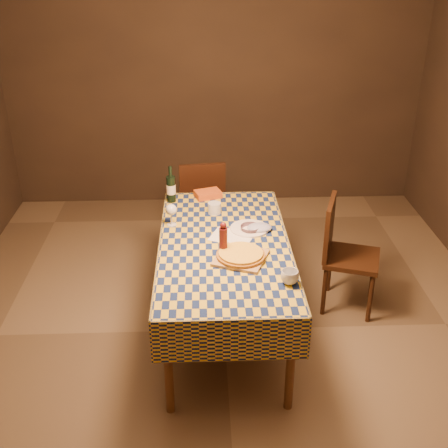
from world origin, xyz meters
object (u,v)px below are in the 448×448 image
(cutting_board, at_px, (241,258))
(white_plate, at_px, (249,229))
(dining_table, at_px, (224,252))
(pizza, at_px, (241,254))
(bowl, at_px, (250,229))
(chair_far, at_px, (201,200))
(chair_right, at_px, (342,249))
(wine_bottle, at_px, (171,188))

(cutting_board, distance_m, white_plate, 0.45)
(dining_table, height_order, pizza, pizza)
(cutting_board, height_order, bowl, bowl)
(white_plate, bearing_deg, dining_table, -133.87)
(dining_table, bearing_deg, chair_far, 97.22)
(dining_table, xyz_separation_m, chair_right, (0.95, 0.32, -0.17))
(white_plate, distance_m, chair_far, 1.18)
(white_plate, xyz_separation_m, chair_right, (0.76, 0.11, -0.26))
(cutting_board, distance_m, wine_bottle, 1.11)
(pizza, xyz_separation_m, bowl, (0.10, 0.40, -0.01))
(cutting_board, height_order, white_plate, cutting_board)
(pizza, distance_m, wine_bottle, 1.11)
(cutting_board, bearing_deg, dining_table, 114.32)
(chair_right, bearing_deg, cutting_board, -147.18)
(wine_bottle, bearing_deg, dining_table, -61.30)
(dining_table, height_order, chair_far, chair_far)
(dining_table, xyz_separation_m, white_plate, (0.20, 0.21, 0.08))
(dining_table, xyz_separation_m, pizza, (0.10, -0.23, 0.11))
(cutting_board, distance_m, chair_right, 1.04)
(dining_table, distance_m, chair_right, 1.02)
(dining_table, relative_size, wine_bottle, 5.96)
(pizza, distance_m, chair_far, 1.58)
(bowl, bearing_deg, chair_far, 108.04)
(dining_table, height_order, bowl, bowl)
(bowl, distance_m, wine_bottle, 0.85)
(pizza, xyz_separation_m, white_plate, (0.09, 0.44, -0.03))
(bowl, height_order, chair_far, chair_far)
(cutting_board, xyz_separation_m, chair_right, (0.85, 0.55, -0.26))
(pizza, relative_size, chair_right, 0.47)
(bowl, xyz_separation_m, chair_right, (0.75, 0.14, -0.27))
(cutting_board, distance_m, bowl, 0.42)
(bowl, relative_size, chair_right, 0.16)
(bowl, height_order, white_plate, bowl)
(pizza, height_order, chair_far, chair_far)
(dining_table, bearing_deg, bowl, 41.04)
(cutting_board, relative_size, pizza, 0.74)
(bowl, relative_size, chair_far, 0.16)
(dining_table, relative_size, chair_far, 1.98)
(wine_bottle, distance_m, chair_far, 0.71)
(wine_bottle, bearing_deg, chair_far, 66.01)
(wine_bottle, distance_m, white_plate, 0.82)
(chair_far, height_order, chair_right, same)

